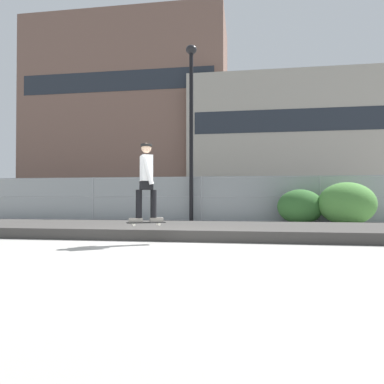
{
  "coord_description": "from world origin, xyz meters",
  "views": [
    {
      "loc": [
        1.67,
        -6.54,
        0.98
      ],
      "look_at": [
        -0.04,
        5.15,
        1.17
      ],
      "focal_mm": 32.14,
      "sensor_mm": 36.0,
      "label": 1
    }
  ],
  "objects_px": {
    "shrub_left": "(300,207)",
    "parked_car_mid": "(217,200)",
    "street_lamp": "(191,112)",
    "shrub_center": "(347,204)",
    "parked_car_far": "(350,201)",
    "skateboard": "(146,223)",
    "skater": "(146,178)",
    "parked_car_near": "(116,200)"
  },
  "relations": [
    {
      "from": "skateboard",
      "to": "shrub_left",
      "type": "height_order",
      "value": "shrub_left"
    },
    {
      "from": "skateboard",
      "to": "parked_car_near",
      "type": "bearing_deg",
      "value": 113.76
    },
    {
      "from": "skateboard",
      "to": "shrub_left",
      "type": "xyz_separation_m",
      "value": [
        4.12,
        6.24,
        0.19
      ]
    },
    {
      "from": "street_lamp",
      "to": "parked_car_near",
      "type": "distance_m",
      "value": 7.34
    },
    {
      "from": "parked_car_mid",
      "to": "shrub_left",
      "type": "relative_size",
      "value": 2.73
    },
    {
      "from": "skater",
      "to": "shrub_left",
      "type": "bearing_deg",
      "value": 56.56
    },
    {
      "from": "parked_car_near",
      "to": "shrub_left",
      "type": "bearing_deg",
      "value": -27.76
    },
    {
      "from": "parked_car_near",
      "to": "parked_car_far",
      "type": "relative_size",
      "value": 0.99
    },
    {
      "from": "shrub_left",
      "to": "skater",
      "type": "bearing_deg",
      "value": -123.44
    },
    {
      "from": "street_lamp",
      "to": "parked_car_far",
      "type": "xyz_separation_m",
      "value": [
        7.28,
        4.11,
        -3.59
      ]
    },
    {
      "from": "shrub_left",
      "to": "parked_car_mid",
      "type": "bearing_deg",
      "value": 126.56
    },
    {
      "from": "parked_car_mid",
      "to": "shrub_left",
      "type": "height_order",
      "value": "parked_car_mid"
    },
    {
      "from": "parked_car_near",
      "to": "parked_car_far",
      "type": "distance_m",
      "value": 12.07
    },
    {
      "from": "skater",
      "to": "street_lamp",
      "type": "distance_m",
      "value": 7.35
    },
    {
      "from": "skater",
      "to": "shrub_left",
      "type": "distance_m",
      "value": 7.52
    },
    {
      "from": "parked_car_mid",
      "to": "skater",
      "type": "bearing_deg",
      "value": -93.68
    },
    {
      "from": "street_lamp",
      "to": "shrub_left",
      "type": "distance_m",
      "value": 5.64
    },
    {
      "from": "skateboard",
      "to": "parked_car_near",
      "type": "height_order",
      "value": "parked_car_near"
    },
    {
      "from": "parked_car_mid",
      "to": "shrub_center",
      "type": "relative_size",
      "value": 2.3
    },
    {
      "from": "skateboard",
      "to": "shrub_left",
      "type": "distance_m",
      "value": 7.49
    },
    {
      "from": "parked_car_far",
      "to": "shrub_left",
      "type": "bearing_deg",
      "value": -124.33
    },
    {
      "from": "parked_car_far",
      "to": "shrub_center",
      "type": "distance_m",
      "value": 5.2
    },
    {
      "from": "skater",
      "to": "parked_car_mid",
      "type": "xyz_separation_m",
      "value": [
        0.7,
        10.86,
        -0.56
      ]
    },
    {
      "from": "skater",
      "to": "street_lamp",
      "type": "relative_size",
      "value": 0.23
    },
    {
      "from": "parked_car_near",
      "to": "parked_car_far",
      "type": "height_order",
      "value": "same"
    },
    {
      "from": "shrub_center",
      "to": "parked_car_near",
      "type": "bearing_deg",
      "value": 154.06
    },
    {
      "from": "skateboard",
      "to": "street_lamp",
      "type": "height_order",
      "value": "street_lamp"
    },
    {
      "from": "skateboard",
      "to": "parked_car_mid",
      "type": "height_order",
      "value": "parked_car_mid"
    },
    {
      "from": "skateboard",
      "to": "street_lamp",
      "type": "relative_size",
      "value": 0.11
    },
    {
      "from": "street_lamp",
      "to": "parked_car_mid",
      "type": "relative_size",
      "value": 1.57
    },
    {
      "from": "skater",
      "to": "parked_car_mid",
      "type": "relative_size",
      "value": 0.36
    },
    {
      "from": "skater",
      "to": "skateboard",
      "type": "bearing_deg",
      "value": -63.43
    },
    {
      "from": "skateboard",
      "to": "shrub_center",
      "type": "bearing_deg",
      "value": 45.98
    },
    {
      "from": "parked_car_far",
      "to": "shrub_left",
      "type": "distance_m",
      "value": 5.53
    },
    {
      "from": "parked_car_far",
      "to": "shrub_center",
      "type": "xyz_separation_m",
      "value": [
        -1.58,
        -4.95,
        -0.07
      ]
    },
    {
      "from": "parked_car_mid",
      "to": "shrub_center",
      "type": "height_order",
      "value": "parked_car_mid"
    },
    {
      "from": "shrub_left",
      "to": "parked_car_near",
      "type": "bearing_deg",
      "value": 152.24
    },
    {
      "from": "street_lamp",
      "to": "shrub_center",
      "type": "relative_size",
      "value": 3.62
    },
    {
      "from": "street_lamp",
      "to": "shrub_center",
      "type": "bearing_deg",
      "value": -8.39
    },
    {
      "from": "skateboard",
      "to": "skater",
      "type": "distance_m",
      "value": 0.94
    },
    {
      "from": "street_lamp",
      "to": "shrub_center",
      "type": "xyz_separation_m",
      "value": [
        5.7,
        -0.84,
        -3.66
      ]
    },
    {
      "from": "parked_car_mid",
      "to": "parked_car_far",
      "type": "bearing_deg",
      "value": -0.46
    }
  ]
}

